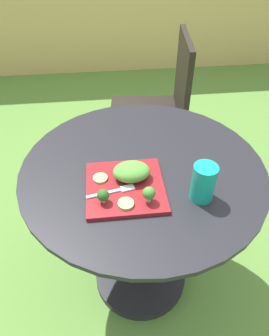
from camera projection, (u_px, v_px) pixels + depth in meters
name	position (u px, v px, depth m)	size (l,w,h in m)	color
ground_plane	(140.00, 276.00, 1.58)	(12.00, 12.00, 0.00)	#568438
patio_table	(142.00, 218.00, 1.28)	(0.86, 0.86, 0.74)	black
patio_chair	(162.00, 102.00, 1.85)	(0.48, 0.48, 0.90)	black
salad_plate	(125.00, 187.00, 1.01)	(0.25, 0.25, 0.01)	maroon
drinking_glass	(203.00, 184.00, 0.95)	(0.07, 0.07, 0.12)	#149989
fork	(115.00, 191.00, 0.98)	(0.15, 0.05, 0.00)	silver
lettuce_mound	(132.00, 172.00, 1.01)	(0.12, 0.09, 0.05)	#519338
broccoli_floret_0	(103.00, 195.00, 0.93)	(0.04, 0.04, 0.05)	#99B770
broccoli_floret_1	(149.00, 193.00, 0.93)	(0.04, 0.04, 0.05)	#99B770
cucumber_slice_0	(100.00, 178.00, 1.02)	(0.05, 0.05, 0.01)	#8EB766
cucumber_slice_1	(126.00, 204.00, 0.94)	(0.05, 0.05, 0.01)	#8EB766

